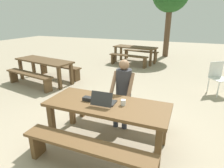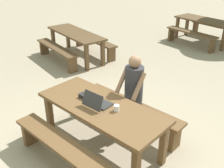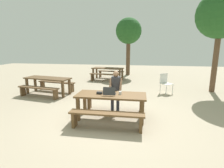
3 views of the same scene
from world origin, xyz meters
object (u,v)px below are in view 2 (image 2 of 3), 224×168
at_px(coffee_mug, 116,108).
at_px(picnic_table_rear, 76,36).
at_px(person_seated, 132,89).
at_px(picnic_table_mid, 205,23).
at_px(laptop, 97,102).
at_px(picnic_table_front, 101,111).
at_px(small_pouch, 84,96).

relative_size(coffee_mug, picnic_table_rear, 0.04).
bearing_deg(person_seated, picnic_table_mid, 103.25).
bearing_deg(laptop, coffee_mug, -167.10).
bearing_deg(person_seated, laptop, -96.71).
bearing_deg(picnic_table_rear, laptop, -25.48).
bearing_deg(person_seated, coffee_mug, -70.78).
height_order(picnic_table_front, person_seated, person_seated).
bearing_deg(picnic_table_mid, small_pouch, -72.73).
bearing_deg(picnic_table_mid, person_seated, -67.74).
distance_m(person_seated, picnic_table_rear, 3.63).
distance_m(laptop, picnic_table_mid, 6.20).
height_order(person_seated, picnic_table_mid, person_seated).
bearing_deg(coffee_mug, person_seated, 109.22).
xyz_separation_m(picnic_table_front, picnic_table_mid, (-1.22, 6.05, 0.01)).
xyz_separation_m(small_pouch, coffee_mug, (0.61, 0.06, 0.01)).
bearing_deg(picnic_table_front, coffee_mug, 9.17).
bearing_deg(small_pouch, person_seated, 60.74).
relative_size(person_seated, picnic_table_mid, 0.64).
distance_m(picnic_table_front, laptop, 0.17).
height_order(small_pouch, person_seated, person_seated).
height_order(laptop, person_seated, person_seated).
distance_m(coffee_mug, person_seated, 0.67).
height_order(picnic_table_front, coffee_mug, coffee_mug).
distance_m(laptop, small_pouch, 0.30).
distance_m(picnic_table_front, person_seated, 0.69).
height_order(small_pouch, picnic_table_rear, small_pouch).
distance_m(small_pouch, picnic_table_mid, 6.13).
bearing_deg(laptop, small_pouch, -6.72).
distance_m(small_pouch, picnic_table_rear, 3.66).
bearing_deg(small_pouch, picnic_table_mid, 98.26).
relative_size(laptop, small_pouch, 2.28).
bearing_deg(laptop, picnic_table_front, -137.78).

